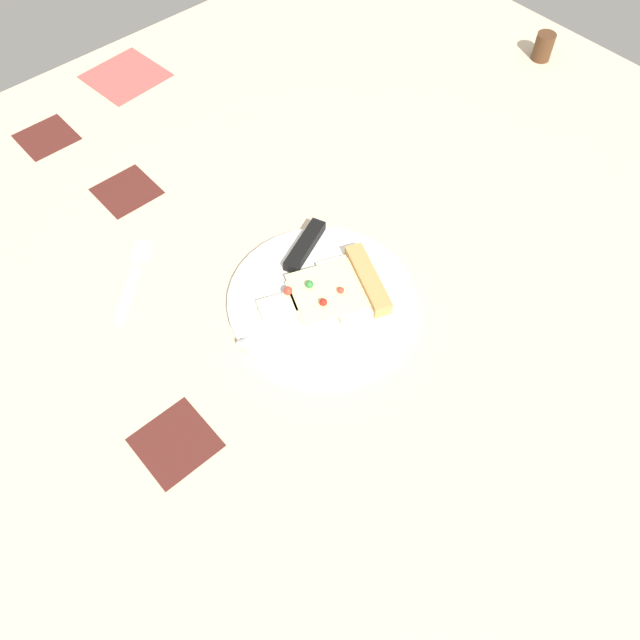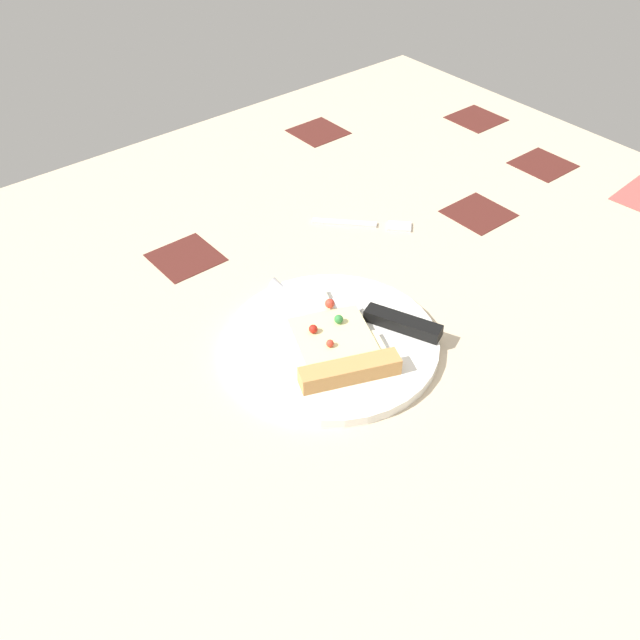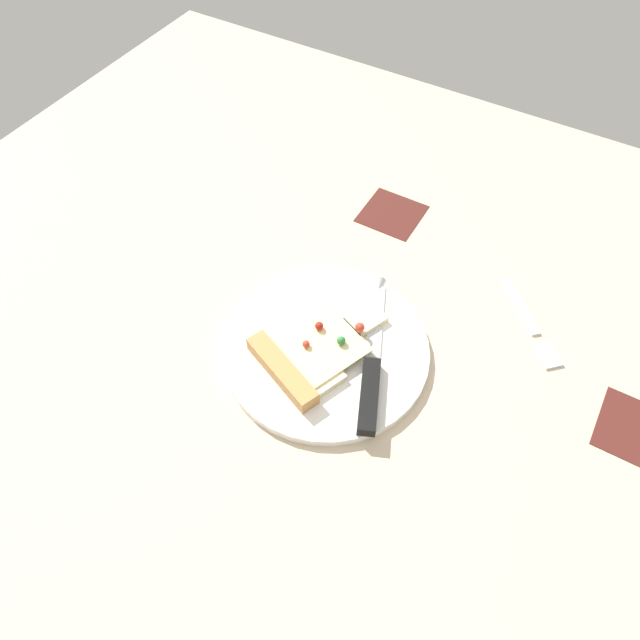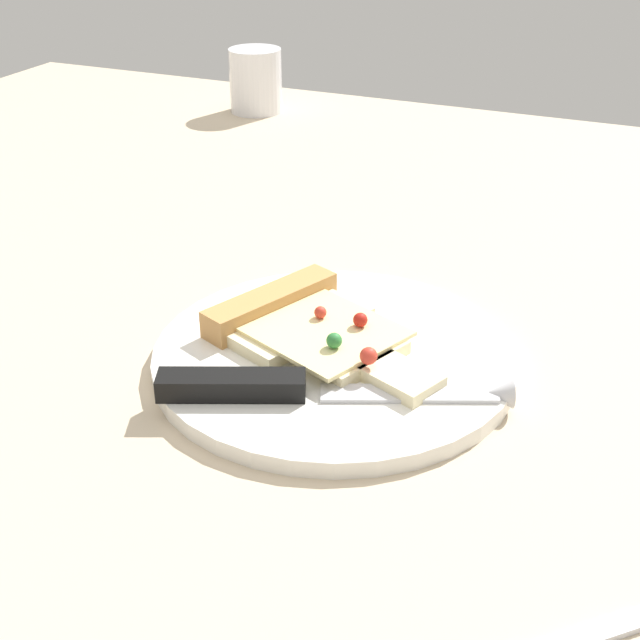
{
  "view_description": "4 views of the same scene",
  "coord_description": "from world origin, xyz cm",
  "px_view_note": "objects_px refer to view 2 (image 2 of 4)",
  "views": [
    {
      "loc": [
        42.46,
        -45.94,
        74.89
      ],
      "look_at": [
        5.62,
        -13.21,
        3.31
      ],
      "focal_mm": 36.32,
      "sensor_mm": 36.0,
      "label": 1
    },
    {
      "loc": [
        45.0,
        40.83,
        61.49
      ],
      "look_at": [
        1.75,
        -11.73,
        2.93
      ],
      "focal_mm": 40.55,
      "sensor_mm": 36.0,
      "label": 2
    },
    {
      "loc": [
        -19.35,
        28.49,
        65.18
      ],
      "look_at": [
        3.67,
        -11.17,
        3.9
      ],
      "focal_mm": 33.46,
      "sensor_mm": 36.0,
      "label": 3
    },
    {
      "loc": [
        -49.29,
        -30.37,
        34.36
      ],
      "look_at": [
        2.46,
        -8.04,
        3.06
      ],
      "focal_mm": 48.97,
      "sensor_mm": 36.0,
      "label": 4
    }
  ],
  "objects_px": {
    "fork": "(367,223)",
    "knife": "(370,314)",
    "pizza_slice": "(338,348)",
    "plate": "(331,343)"
  },
  "relations": [
    {
      "from": "fork",
      "to": "plate",
      "type": "bearing_deg",
      "value": -5.18
    },
    {
      "from": "plate",
      "to": "knife",
      "type": "relative_size",
      "value": 1.17
    },
    {
      "from": "pizza_slice",
      "to": "fork",
      "type": "relative_size",
      "value": 1.55
    },
    {
      "from": "pizza_slice",
      "to": "knife",
      "type": "relative_size",
      "value": 0.83
    },
    {
      "from": "plate",
      "to": "pizza_slice",
      "type": "xyz_separation_m",
      "value": [
        0.01,
        0.02,
        0.01
      ]
    },
    {
      "from": "plate",
      "to": "knife",
      "type": "distance_m",
      "value": 0.07
    },
    {
      "from": "pizza_slice",
      "to": "plate",
      "type": "bearing_deg",
      "value": 90.13
    },
    {
      "from": "fork",
      "to": "knife",
      "type": "bearing_deg",
      "value": 4.57
    },
    {
      "from": "knife",
      "to": "fork",
      "type": "bearing_deg",
      "value": 25.2
    },
    {
      "from": "plate",
      "to": "knife",
      "type": "height_order",
      "value": "knife"
    }
  ]
}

